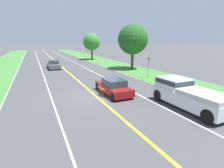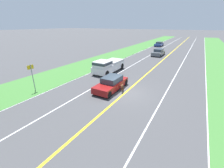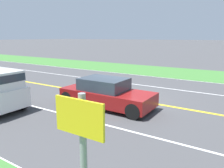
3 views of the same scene
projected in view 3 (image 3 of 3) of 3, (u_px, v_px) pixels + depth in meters
ground_plane at (123, 98)px, 11.77m from camera, size 400.00×400.00×0.00m
centre_divider_line at (123, 98)px, 11.77m from camera, size 0.18×160.00×0.01m
lane_edge_line_left at (166, 78)px, 17.54m from camera, size 0.14×160.00×0.01m
lane_dash_same_dir at (81, 118)px, 8.89m from camera, size 0.10×160.00×0.01m
lane_dash_oncoming at (149, 86)px, 14.66m from camera, size 0.10×160.00×0.01m
grass_verge_left at (177, 73)px, 20.01m from camera, size 6.00×160.00×0.03m
ego_car at (106, 94)px, 10.29m from camera, size 1.82×4.44×1.36m
dog at (117, 90)px, 11.35m from camera, size 0.45×1.11×0.84m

